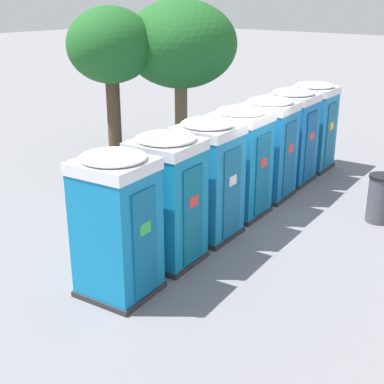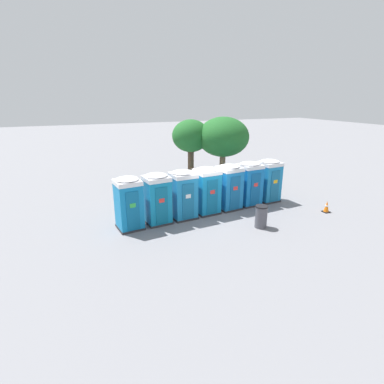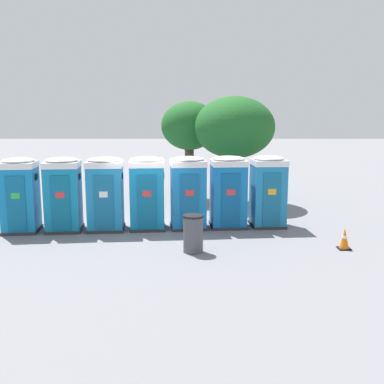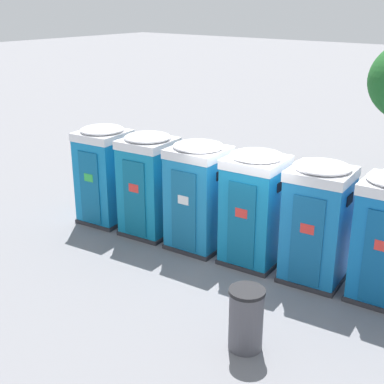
{
  "view_description": "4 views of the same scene",
  "coord_description": "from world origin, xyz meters",
  "px_view_note": "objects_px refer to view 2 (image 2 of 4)",
  "views": [
    {
      "loc": [
        -9.81,
        -6.7,
        4.88
      ],
      "look_at": [
        -2.01,
        -0.42,
        1.16
      ],
      "focal_mm": 50.0,
      "sensor_mm": 36.0,
      "label": 1
    },
    {
      "loc": [
        -6.63,
        -14.0,
        6.05
      ],
      "look_at": [
        -0.89,
        -0.31,
        1.33
      ],
      "focal_mm": 28.0,
      "sensor_mm": 36.0,
      "label": 2
    },
    {
      "loc": [
        1.58,
        -15.59,
        3.95
      ],
      "look_at": [
        1.59,
        -0.08,
        1.28
      ],
      "focal_mm": 42.0,
      "sensor_mm": 36.0,
      "label": 3
    },
    {
      "loc": [
        5.61,
        -9.45,
        5.54
      ],
      "look_at": [
        -1.57,
        -0.37,
        1.33
      ],
      "focal_mm": 50.0,
      "sensor_mm": 36.0,
      "label": 4
    }
  ],
  "objects_px": {
    "portapotty_0": "(129,203)",
    "traffic_cone": "(327,207)",
    "trash_can": "(261,217)",
    "street_tree_1": "(223,137)",
    "portapotty_3": "(207,190)",
    "portapotty_5": "(249,183)",
    "portapotty_2": "(183,194)",
    "portapotty_4": "(229,187)",
    "portapotty_6": "(269,180)",
    "street_tree_0": "(191,137)",
    "portapotty_1": "(157,198)"
  },
  "relations": [
    {
      "from": "portapotty_0",
      "to": "traffic_cone",
      "type": "bearing_deg",
      "value": -11.26
    },
    {
      "from": "portapotty_0",
      "to": "trash_can",
      "type": "relative_size",
      "value": 2.3
    },
    {
      "from": "street_tree_1",
      "to": "trash_can",
      "type": "relative_size",
      "value": 4.33
    },
    {
      "from": "portapotty_3",
      "to": "portapotty_5",
      "type": "distance_m",
      "value": 2.86
    },
    {
      "from": "portapotty_2",
      "to": "street_tree_1",
      "type": "bearing_deg",
      "value": 44.7
    },
    {
      "from": "traffic_cone",
      "to": "portapotty_4",
      "type": "bearing_deg",
      "value": 151.06
    },
    {
      "from": "portapotty_4",
      "to": "portapotty_6",
      "type": "relative_size",
      "value": 1.0
    },
    {
      "from": "portapotty_4",
      "to": "trash_can",
      "type": "xyz_separation_m",
      "value": [
        0.17,
        -2.87,
        -0.73
      ]
    },
    {
      "from": "portapotty_6",
      "to": "portapotty_3",
      "type": "bearing_deg",
      "value": -175.09
    },
    {
      "from": "portapotty_2",
      "to": "street_tree_1",
      "type": "distance_m",
      "value": 7.16
    },
    {
      "from": "trash_can",
      "to": "street_tree_0",
      "type": "bearing_deg",
      "value": 91.08
    },
    {
      "from": "portapotty_3",
      "to": "trash_can",
      "type": "bearing_deg",
      "value": -59.86
    },
    {
      "from": "portapotty_2",
      "to": "portapotty_4",
      "type": "xyz_separation_m",
      "value": [
        2.85,
        0.27,
        0.0
      ]
    },
    {
      "from": "portapotty_0",
      "to": "portapotty_4",
      "type": "relative_size",
      "value": 1.0
    },
    {
      "from": "portapotty_3",
      "to": "traffic_cone",
      "type": "distance_m",
      "value": 6.66
    },
    {
      "from": "portapotty_2",
      "to": "traffic_cone",
      "type": "relative_size",
      "value": 3.97
    },
    {
      "from": "portapotty_3",
      "to": "trash_can",
      "type": "relative_size",
      "value": 2.3
    },
    {
      "from": "portapotty_0",
      "to": "portapotty_1",
      "type": "height_order",
      "value": "same"
    },
    {
      "from": "portapotty_6",
      "to": "street_tree_0",
      "type": "distance_m",
      "value": 6.4
    },
    {
      "from": "traffic_cone",
      "to": "street_tree_0",
      "type": "bearing_deg",
      "value": 119.71
    },
    {
      "from": "portapotty_3",
      "to": "trash_can",
      "type": "distance_m",
      "value": 3.27
    },
    {
      "from": "street_tree_1",
      "to": "trash_can",
      "type": "distance_m",
      "value": 8.15
    },
    {
      "from": "trash_can",
      "to": "portapotty_2",
      "type": "bearing_deg",
      "value": 139.29
    },
    {
      "from": "portapotty_6",
      "to": "trash_can",
      "type": "relative_size",
      "value": 2.3
    },
    {
      "from": "trash_can",
      "to": "portapotty_3",
      "type": "bearing_deg",
      "value": 120.14
    },
    {
      "from": "portapotty_1",
      "to": "trash_can",
      "type": "distance_m",
      "value": 5.14
    },
    {
      "from": "portapotty_4",
      "to": "portapotty_5",
      "type": "height_order",
      "value": "same"
    },
    {
      "from": "portapotty_5",
      "to": "street_tree_1",
      "type": "relative_size",
      "value": 0.53
    },
    {
      "from": "street_tree_0",
      "to": "street_tree_1",
      "type": "relative_size",
      "value": 0.96
    },
    {
      "from": "portapotty_3",
      "to": "portapotty_5",
      "type": "relative_size",
      "value": 1.0
    },
    {
      "from": "portapotty_3",
      "to": "street_tree_0",
      "type": "distance_m",
      "value": 6.25
    },
    {
      "from": "trash_can",
      "to": "traffic_cone",
      "type": "distance_m",
      "value": 4.52
    },
    {
      "from": "portapotty_0",
      "to": "street_tree_0",
      "type": "xyz_separation_m",
      "value": [
        5.71,
        6.11,
        2.11
      ]
    },
    {
      "from": "portapotty_3",
      "to": "trash_can",
      "type": "height_order",
      "value": "portapotty_3"
    },
    {
      "from": "portapotty_0",
      "to": "street_tree_1",
      "type": "relative_size",
      "value": 0.53
    },
    {
      "from": "street_tree_1",
      "to": "portapotty_1",
      "type": "bearing_deg",
      "value": -141.92
    },
    {
      "from": "portapotty_2",
      "to": "street_tree_0",
      "type": "distance_m",
      "value": 6.85
    },
    {
      "from": "portapotty_0",
      "to": "street_tree_1",
      "type": "bearing_deg",
      "value": 33.31
    },
    {
      "from": "portapotty_0",
      "to": "portapotty_1",
      "type": "xyz_separation_m",
      "value": [
        1.42,
        0.14,
        -0.0
      ]
    },
    {
      "from": "portapotty_5",
      "to": "street_tree_1",
      "type": "height_order",
      "value": "street_tree_1"
    },
    {
      "from": "portapotty_0",
      "to": "portapotty_6",
      "type": "relative_size",
      "value": 1.0
    },
    {
      "from": "portapotty_1",
      "to": "portapotty_2",
      "type": "xyz_separation_m",
      "value": [
        1.42,
        0.11,
        -0.0
      ]
    },
    {
      "from": "portapotty_1",
      "to": "portapotty_6",
      "type": "distance_m",
      "value": 7.15
    },
    {
      "from": "portapotty_6",
      "to": "street_tree_0",
      "type": "relative_size",
      "value": 0.55
    },
    {
      "from": "portapotty_1",
      "to": "portapotty_3",
      "type": "xyz_separation_m",
      "value": [
        2.85,
        0.27,
        -0.0
      ]
    },
    {
      "from": "portapotty_4",
      "to": "portapotty_5",
      "type": "distance_m",
      "value": 1.43
    },
    {
      "from": "portapotty_6",
      "to": "portapotty_2",
      "type": "bearing_deg",
      "value": -174.76
    },
    {
      "from": "portapotty_6",
      "to": "street_tree_0",
      "type": "bearing_deg",
      "value": 117.96
    },
    {
      "from": "trash_can",
      "to": "portapotty_1",
      "type": "bearing_deg",
      "value": 150.8
    },
    {
      "from": "trash_can",
      "to": "portapotty_0",
      "type": "bearing_deg",
      "value": 158.21
    }
  ]
}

